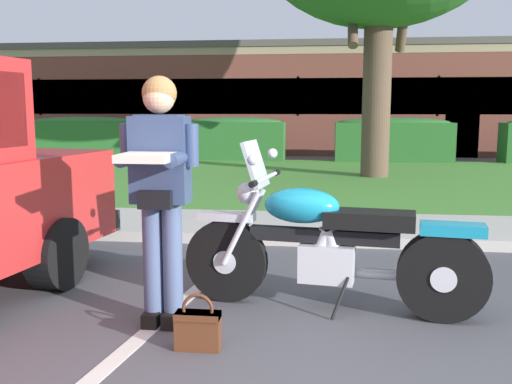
# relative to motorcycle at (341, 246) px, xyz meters

# --- Properties ---
(curb_strip) EXTENTS (60.00, 0.20, 0.12)m
(curb_strip) POSITION_rel_motorcycle_xyz_m (-0.29, 2.05, -0.43)
(curb_strip) COLOR #B7B2A8
(curb_strip) RESTS_ON ground
(concrete_walk) EXTENTS (60.00, 1.50, 0.08)m
(concrete_walk) POSITION_rel_motorcycle_xyz_m (-0.29, 2.90, -0.45)
(concrete_walk) COLOR #B7B2A8
(concrete_walk) RESTS_ON ground
(grass_lawn) EXTENTS (60.00, 8.15, 0.06)m
(grass_lawn) POSITION_rel_motorcycle_xyz_m (-0.29, 7.73, -0.46)
(grass_lawn) COLOR #478433
(grass_lawn) RESTS_ON ground
(stall_stripe_0) EXTENTS (0.72, 4.38, 0.01)m
(stall_stripe_0) POSITION_rel_motorcycle_xyz_m (-1.36, -1.07, -0.49)
(stall_stripe_0) COLOR silver
(stall_stripe_0) RESTS_ON ground
(motorcycle) EXTENTS (2.24, 0.82, 1.26)m
(motorcycle) POSITION_rel_motorcycle_xyz_m (0.00, 0.00, 0.00)
(motorcycle) COLOR black
(motorcycle) RESTS_ON ground
(rider_person) EXTENTS (0.54, 0.59, 1.70)m
(rider_person) POSITION_rel_motorcycle_xyz_m (-1.23, -0.44, 0.52)
(rider_person) COLOR black
(rider_person) RESTS_ON ground
(handbag) EXTENTS (0.28, 0.13, 0.36)m
(handbag) POSITION_rel_motorcycle_xyz_m (-0.90, -0.81, -0.34)
(handbag) COLOR #562D19
(handbag) RESTS_ON ground
(hedge_left) EXTENTS (3.36, 0.90, 1.24)m
(hedge_left) POSITION_rel_motorcycle_xyz_m (-7.03, 11.86, 0.16)
(hedge_left) COLOR #286028
(hedge_left) RESTS_ON ground
(hedge_center_left) EXTENTS (2.82, 0.90, 1.24)m
(hedge_center_left) POSITION_rel_motorcycle_xyz_m (-2.66, 11.86, 0.16)
(hedge_center_left) COLOR #286028
(hedge_center_left) RESTS_ON ground
(hedge_center_right) EXTENTS (3.14, 0.90, 1.24)m
(hedge_center_right) POSITION_rel_motorcycle_xyz_m (1.72, 11.86, 0.16)
(hedge_center_right) COLOR #286028
(hedge_center_right) RESTS_ON ground
(brick_building) EXTENTS (24.87, 9.61, 3.56)m
(brick_building) POSITION_rel_motorcycle_xyz_m (-0.97, 18.53, 1.29)
(brick_building) COLOR brown
(brick_building) RESTS_ON ground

